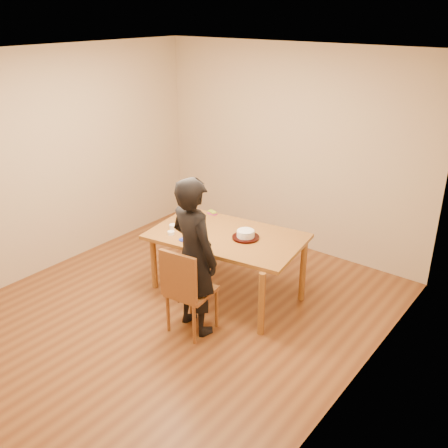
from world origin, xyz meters
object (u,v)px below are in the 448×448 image
Objects in this scene: dining_table at (227,236)px; cake_plate at (246,237)px; person at (194,256)px; cake at (246,234)px; dining_chair at (192,291)px.

cake_plate is (0.22, 0.05, 0.03)m from dining_table.
dining_table is 5.65× the size of cake_plate.
cake_plate reaches higher than dining_table.
dining_table is 1.02× the size of person.
dining_table is at bearing -166.26° from cake.
dining_table is 0.24m from cake.
person is at bearing -95.10° from cake_plate.
dining_chair is 0.38m from person.
dining_table reaches higher than dining_chair.
person reaches higher than dining_chair.
cake_plate is 0.79m from person.
cake is at bearing 78.32° from dining_chair.
person reaches higher than dining_table.
cake is (0.22, 0.05, 0.07)m from dining_table.
cake reaches higher than dining_chair.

